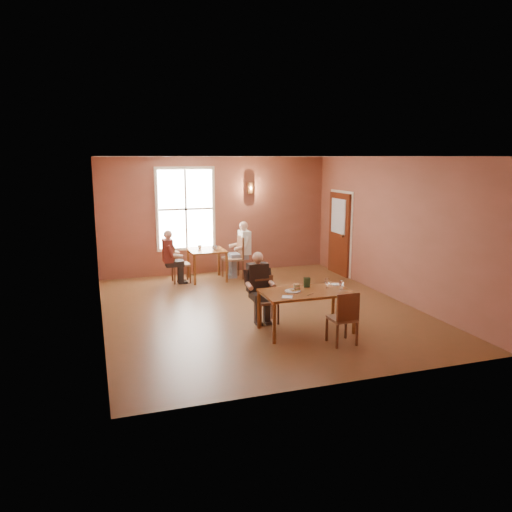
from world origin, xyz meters
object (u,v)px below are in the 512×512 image
object	(u,v)px
diner_main	(267,290)
diner_maroon	(179,257)
chair_diner_maroon	(181,263)
second_table	(207,265)
chair_diner_main	(266,300)
diner_white	(234,251)
chair_diner_white	(233,258)
chair_empty	(342,317)
main_table	(306,311)

from	to	relation	value
diner_main	diner_maroon	distance (m)	3.68
chair_diner_maroon	diner_maroon	size ratio (longest dim) A/B	0.74
second_table	chair_diner_main	bearing A→B (deg)	-85.03
chair_diner_main	second_table	size ratio (longest dim) A/B	0.97
diner_white	diner_maroon	size ratio (longest dim) A/B	1.08
diner_main	chair_diner_white	bearing A→B (deg)	-95.56
chair_diner_main	diner_maroon	size ratio (longest dim) A/B	0.67
chair_diner_main	diner_white	bearing A→B (deg)	-96.09
chair_empty	chair_diner_maroon	bearing A→B (deg)	108.62
second_table	diner_white	distance (m)	0.74
main_table	diner_white	distance (m)	4.18
main_table	diner_white	xyz separation A→B (m)	(-0.13, 4.16, 0.32)
second_table	main_table	bearing A→B (deg)	-79.05
chair_diner_maroon	second_table	bearing A→B (deg)	90.00
chair_diner_main	second_table	bearing A→B (deg)	-85.03
second_table	chair_diner_maroon	world-z (taller)	chair_diner_maroon
chair_diner_main	chair_empty	xyz separation A→B (m)	(0.82, -1.38, 0.02)
main_table	second_table	distance (m)	4.24
diner_white	diner_maroon	bearing A→B (deg)	90.00
second_table	diner_maroon	size ratio (longest dim) A/B	0.69
chair_diner_white	main_table	bearing A→B (deg)	-177.86
chair_diner_main	diner_white	xyz separation A→B (m)	(0.37, 3.51, 0.26)
second_table	diner_white	xyz separation A→B (m)	(0.68, 0.00, 0.30)
chair_diner_main	diner_main	xyz separation A→B (m)	(0.00, -0.03, 0.20)
diner_main	second_table	size ratio (longest dim) A/B	1.43
main_table	chair_diner_main	size ratio (longest dim) A/B	1.82
chair_diner_maroon	diner_maroon	distance (m)	0.17
chair_diner_main	second_table	xyz separation A→B (m)	(-0.31, 3.51, -0.04)
diner_main	diner_maroon	size ratio (longest dim) A/B	0.99
main_table	diner_white	bearing A→B (deg)	91.73
diner_white	diner_maroon	xyz separation A→B (m)	(-1.36, 0.00, -0.05)
main_table	diner_maroon	distance (m)	4.43
chair_diner_main	chair_diner_white	world-z (taller)	chair_diner_white
diner_main	second_table	world-z (taller)	diner_main
diner_white	chair_empty	bearing A→B (deg)	-174.84
diner_main	chair_empty	distance (m)	1.58
main_table	diner_white	size ratio (longest dim) A/B	1.13
chair_diner_white	second_table	bearing A→B (deg)	90.00
second_table	diner_maroon	xyz separation A→B (m)	(-0.68, 0.00, 0.25)
diner_white	chair_diner_maroon	world-z (taller)	diner_white
chair_diner_main	chair_empty	size ratio (longest dim) A/B	0.95
diner_main	second_table	xyz separation A→B (m)	(-0.31, 3.54, -0.24)
diner_main	chair_diner_white	world-z (taller)	diner_main
diner_main	diner_maroon	bearing A→B (deg)	-74.45
diner_maroon	diner_white	bearing A→B (deg)	90.00
chair_diner_white	diner_white	bearing A→B (deg)	-90.00
diner_main	chair_empty	size ratio (longest dim) A/B	1.39
chair_empty	chair_diner_maroon	distance (m)	5.20
chair_diner_white	chair_empty	bearing A→B (deg)	-174.49
chair_diner_main	diner_maroon	bearing A→B (deg)	-74.33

